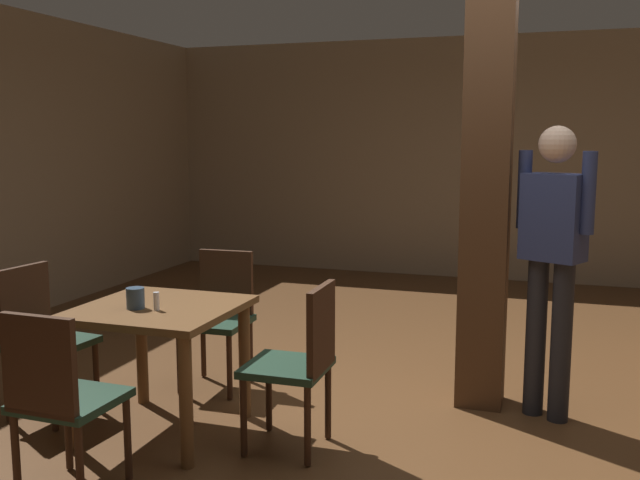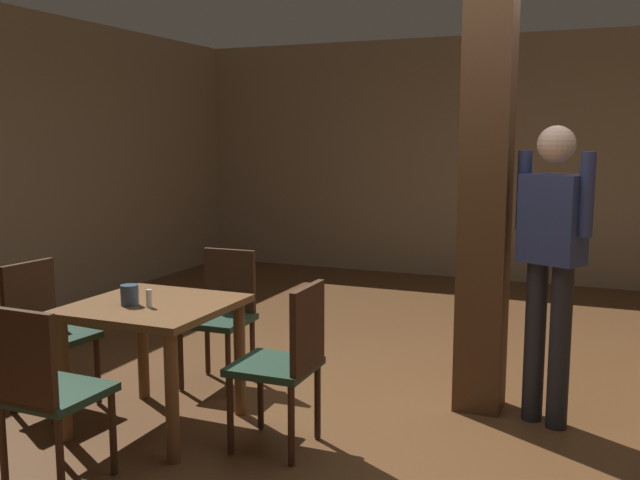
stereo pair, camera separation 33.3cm
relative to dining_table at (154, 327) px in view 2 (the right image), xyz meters
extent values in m
plane|color=brown|center=(1.35, 0.62, -0.59)|extent=(10.80, 10.80, 0.00)
cube|color=gray|center=(1.35, 5.12, 0.81)|extent=(8.00, 0.10, 2.80)
cube|color=#4C301C|center=(1.66, 1.02, 0.81)|extent=(0.28, 0.28, 2.80)
cube|color=brown|center=(0.00, 0.00, 0.12)|extent=(0.84, 0.84, 0.04)
cylinder|color=brown|center=(0.35, 0.35, -0.25)|extent=(0.07, 0.07, 0.69)
cylinder|color=brown|center=(-0.35, 0.35, -0.25)|extent=(0.07, 0.07, 0.69)
cylinder|color=brown|center=(0.35, -0.35, -0.25)|extent=(0.07, 0.07, 0.69)
cylinder|color=brown|center=(-0.35, -0.35, -0.25)|extent=(0.07, 0.07, 0.69)
cube|color=#1E3828|center=(-0.03, 0.73, -0.14)|extent=(0.43, 0.43, 0.04)
cube|color=#382114|center=(-0.04, 0.92, 0.08)|extent=(0.38, 0.05, 0.45)
cylinder|color=#382114|center=(0.15, 0.56, -0.37)|extent=(0.04, 0.04, 0.43)
cylinder|color=#382114|center=(-0.20, 0.55, -0.37)|extent=(0.04, 0.04, 0.43)
cylinder|color=#382114|center=(0.14, 0.91, -0.37)|extent=(0.04, 0.04, 0.43)
cylinder|color=#382114|center=(-0.21, 0.90, -0.37)|extent=(0.04, 0.04, 0.43)
cube|color=#1E3828|center=(-0.02, -0.75, -0.14)|extent=(0.43, 0.43, 0.04)
cube|color=#382114|center=(-0.03, -0.94, 0.08)|extent=(0.38, 0.05, 0.45)
cylinder|color=#382114|center=(-0.19, -0.57, -0.37)|extent=(0.04, 0.04, 0.43)
cylinder|color=#382114|center=(0.16, -0.58, -0.37)|extent=(0.04, 0.04, 0.43)
cylinder|color=#382114|center=(-0.20, -0.92, -0.37)|extent=(0.04, 0.04, 0.43)
cylinder|color=#382114|center=(0.15, -0.93, -0.37)|extent=(0.04, 0.04, 0.43)
cube|color=#1E3828|center=(0.75, 0.02, -0.14)|extent=(0.43, 0.43, 0.04)
cube|color=#382114|center=(0.94, 0.02, 0.08)|extent=(0.04, 0.38, 0.45)
cylinder|color=#382114|center=(0.58, -0.16, -0.37)|extent=(0.04, 0.04, 0.43)
cylinder|color=#382114|center=(0.57, 0.19, -0.37)|extent=(0.04, 0.04, 0.43)
cylinder|color=#382114|center=(0.93, -0.15, -0.37)|extent=(0.04, 0.04, 0.43)
cylinder|color=#382114|center=(0.92, 0.20, -0.37)|extent=(0.04, 0.04, 0.43)
cube|color=#1E3828|center=(-0.73, -0.02, -0.14)|extent=(0.45, 0.45, 0.04)
cube|color=#382114|center=(-0.92, 0.00, 0.08)|extent=(0.07, 0.38, 0.45)
cylinder|color=#382114|center=(-0.54, 0.14, -0.37)|extent=(0.04, 0.04, 0.43)
cylinder|color=#382114|center=(-0.57, -0.20, -0.37)|extent=(0.04, 0.04, 0.43)
cylinder|color=#382114|center=(-0.89, 0.17, -0.37)|extent=(0.04, 0.04, 0.43)
cylinder|color=#382114|center=(-0.92, -0.17, -0.37)|extent=(0.04, 0.04, 0.43)
cylinder|color=#33475B|center=(-0.09, -0.10, 0.20)|extent=(0.10, 0.10, 0.12)
cylinder|color=silver|center=(0.04, -0.10, 0.19)|extent=(0.03, 0.03, 0.10)
cube|color=navy|center=(2.05, 0.91, 0.61)|extent=(0.39, 0.33, 0.50)
sphere|color=beige|center=(2.05, 0.91, 1.02)|extent=(0.28, 0.28, 0.21)
cylinder|color=#232328|center=(2.12, 0.88, -0.12)|extent=(0.16, 0.16, 0.95)
cylinder|color=#232328|center=(1.98, 0.95, -0.12)|extent=(0.16, 0.16, 0.95)
cylinder|color=navy|center=(2.23, 0.83, 0.76)|extent=(0.11, 0.11, 0.46)
cylinder|color=navy|center=(1.88, 1.00, 0.76)|extent=(0.11, 0.11, 0.46)
camera|label=1|loc=(2.07, -3.37, 1.06)|focal=40.00mm
camera|label=2|loc=(2.38, -3.25, 1.06)|focal=40.00mm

